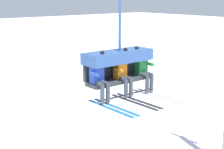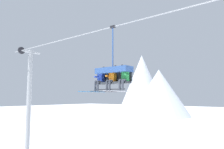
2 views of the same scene
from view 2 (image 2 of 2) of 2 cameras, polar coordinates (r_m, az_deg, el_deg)
The scene contains 8 objects.
mountain_peak_west at distance 60.23m, azimuth 7.87°, elevation -2.58°, with size 13.46×13.46×16.17m.
mountain_peak_central at distance 54.52m, azimuth 12.23°, elevation -4.68°, with size 14.67×14.67×11.39m.
lift_tower_near at distance 18.63m, azimuth -20.93°, elevation -6.21°, with size 0.36×1.88×8.61m.
lift_cable at distance 12.27m, azimuth -3.90°, elevation 11.30°, with size 18.22×0.05×0.05m.
chairlift_chair at distance 11.13m, azimuth 0.44°, elevation 0.48°, with size 2.00×0.74×3.33m.
skier_blue at distance 11.45m, azimuth -3.31°, elevation -1.18°, with size 0.48×1.70×1.34m.
skier_orange at distance 10.93m, azimuth -0.25°, elevation -0.97°, with size 0.48×1.70×1.34m.
skier_green at distance 10.45m, azimuth 3.08°, elevation -0.74°, with size 0.48×1.70×1.34m.
Camera 2 is at (8.22, -9.36, 4.72)m, focal length 35.00 mm.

